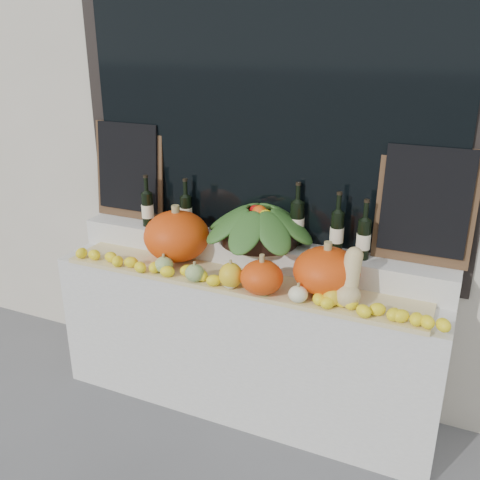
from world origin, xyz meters
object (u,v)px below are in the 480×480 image
object	(u,v)px
pumpkin_right	(326,271)
butternut_squash	(350,281)
pumpkin_left	(177,236)
wine_bottle_tall	(297,222)
produce_bowl	(259,224)

from	to	relation	value
pumpkin_right	butternut_squash	size ratio (longest dim) A/B	1.23
pumpkin_left	wine_bottle_tall	distance (m)	0.72
butternut_squash	produce_bowl	xyz separation A→B (m)	(-0.61, 0.29, 0.12)
butternut_squash	produce_bowl	size ratio (longest dim) A/B	0.41
pumpkin_right	wine_bottle_tall	distance (m)	0.40
produce_bowl	wine_bottle_tall	distance (m)	0.22
butternut_squash	produce_bowl	bearing A→B (deg)	154.57
pumpkin_left	butternut_squash	bearing A→B (deg)	-7.16
pumpkin_right	butternut_squash	bearing A→B (deg)	-27.90
pumpkin_right	produce_bowl	distance (m)	0.53
wine_bottle_tall	produce_bowl	bearing A→B (deg)	-163.92
produce_bowl	wine_bottle_tall	world-z (taller)	wine_bottle_tall
pumpkin_left	wine_bottle_tall	size ratio (longest dim) A/B	1.07
pumpkin_left	butternut_squash	distance (m)	1.09
pumpkin_left	produce_bowl	distance (m)	0.50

